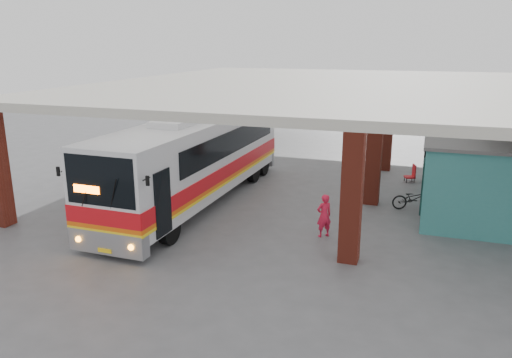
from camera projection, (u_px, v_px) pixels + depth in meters
The scene contains 8 objects.
ground at pixel (282, 218), 19.07m from camera, with size 90.00×90.00×0.00m, color #515154.
brick_columns at pixel (344, 141), 22.60m from camera, with size 20.10×21.60×4.35m.
canopy_roof at pixel (332, 86), 23.64m from camera, with size 21.00×23.00×0.30m, color #BCB8AA.
shop_building at pixel (490, 170), 19.94m from camera, with size 5.20×8.20×3.11m.
coach_bus at pixel (196, 159), 20.55m from camera, with size 2.86×12.84×3.73m.
motorcycle at pixel (414, 198), 19.98m from camera, with size 0.61×1.74×0.92m, color black.
pedestrian at pixel (324, 216), 17.09m from camera, with size 0.56×0.36×1.52m, color red.
red_chair at pixel (412, 174), 23.90m from camera, with size 0.57×0.57×0.86m.
Camera 1 is at (4.93, -17.33, 6.51)m, focal length 35.00 mm.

